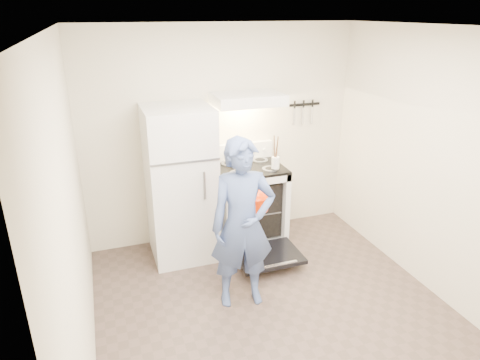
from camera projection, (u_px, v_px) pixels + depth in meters
name	position (u px, v px, depth m)	size (l,w,h in m)	color
floor	(281.00, 320.00, 3.86)	(3.60, 3.60, 0.00)	#503F37
back_wall	(222.00, 136.00, 4.98)	(3.20, 0.02, 2.50)	beige
refrigerator	(181.00, 184.00, 4.65)	(0.70, 0.70, 1.70)	silver
stove_body	(249.00, 205.00, 5.06)	(0.76, 0.65, 0.92)	silver
cooktop	(250.00, 168.00, 4.88)	(0.76, 0.65, 0.03)	black
backsplash	(241.00, 151.00, 5.09)	(0.76, 0.07, 0.20)	silver
oven_door	(268.00, 255.00, 4.66)	(0.70, 0.54, 0.04)	black
oven_rack	(249.00, 207.00, 5.07)	(0.60, 0.52, 0.01)	slate
range_hood	(248.00, 99.00, 4.66)	(0.76, 0.50, 0.12)	silver
knife_strip	(305.00, 104.00, 5.18)	(0.40, 0.02, 0.03)	black
pizza_stone	(241.00, 205.00, 5.09)	(0.36, 0.36, 0.02)	brown
tea_kettle	(233.00, 155.00, 4.89)	(0.20, 0.17, 0.25)	silver
utensil_jar	(276.00, 163.00, 4.72)	(0.09, 0.09, 0.13)	silver
person	(243.00, 225.00, 3.85)	(0.59, 0.39, 1.62)	#3D4F7C
dutch_oven	(253.00, 202.00, 4.27)	(0.38, 0.31, 0.24)	red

